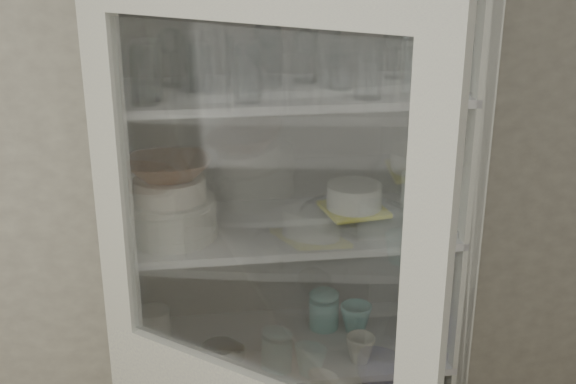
# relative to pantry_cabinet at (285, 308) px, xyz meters

# --- Properties ---
(wall_back) EXTENTS (3.60, 0.02, 2.60)m
(wall_back) POSITION_rel_pantry_cabinet_xyz_m (-0.20, 0.16, 0.36)
(wall_back) COLOR #9D978B
(wall_back) RESTS_ON ground
(pantry_cabinet) EXTENTS (1.00, 0.45, 2.10)m
(pantry_cabinet) POSITION_rel_pantry_cabinet_xyz_m (0.00, 0.00, 0.00)
(pantry_cabinet) COLOR #B8B8B8
(pantry_cabinet) RESTS_ON floor
(tumbler_0) EXTENTS (0.10, 0.10, 0.15)m
(tumbler_0) POSITION_rel_pantry_cabinet_xyz_m (-0.37, -0.17, 0.80)
(tumbler_0) COLOR silver
(tumbler_0) RESTS_ON shelf_glass
(tumbler_1) EXTENTS (0.09, 0.09, 0.14)m
(tumbler_1) POSITION_rel_pantry_cabinet_xyz_m (-0.38, -0.21, 0.79)
(tumbler_1) COLOR silver
(tumbler_1) RESTS_ON shelf_glass
(tumbler_2) EXTENTS (0.08, 0.08, 0.15)m
(tumbler_2) POSITION_rel_pantry_cabinet_xyz_m (-0.12, -0.18, 0.79)
(tumbler_2) COLOR silver
(tumbler_2) RESTS_ON shelf_glass
(tumbler_3) EXTENTS (0.09, 0.09, 0.14)m
(tumbler_3) POSITION_rel_pantry_cabinet_xyz_m (-0.12, -0.22, 0.79)
(tumbler_3) COLOR silver
(tumbler_3) RESTS_ON shelf_glass
(tumbler_4) EXTENTS (0.09, 0.09, 0.15)m
(tumbler_4) POSITION_rel_pantry_cabinet_xyz_m (0.18, -0.22, 0.79)
(tumbler_4) COLOR silver
(tumbler_4) RESTS_ON shelf_glass
(tumbler_5) EXTENTS (0.08, 0.08, 0.15)m
(tumbler_5) POSITION_rel_pantry_cabinet_xyz_m (0.32, -0.18, 0.80)
(tumbler_5) COLOR silver
(tumbler_5) RESTS_ON shelf_glass
(tumbler_6) EXTENTS (0.09, 0.09, 0.15)m
(tumbler_6) POSITION_rel_pantry_cabinet_xyz_m (0.41, -0.20, 0.79)
(tumbler_6) COLOR silver
(tumbler_6) RESTS_ON shelf_glass
(tumbler_7) EXTENTS (0.08, 0.08, 0.16)m
(tumbler_7) POSITION_rel_pantry_cabinet_xyz_m (-0.27, -0.06, 0.80)
(tumbler_7) COLOR silver
(tumbler_7) RESTS_ON shelf_glass
(tumbler_8) EXTENTS (0.07, 0.07, 0.13)m
(tumbler_8) POSITION_rel_pantry_cabinet_xyz_m (-0.24, -0.08, 0.78)
(tumbler_8) COLOR silver
(tumbler_8) RESTS_ON shelf_glass
(tumbler_9) EXTENTS (0.08, 0.08, 0.14)m
(tumbler_9) POSITION_rel_pantry_cabinet_xyz_m (-0.13, -0.05, 0.79)
(tumbler_9) COLOR silver
(tumbler_9) RESTS_ON shelf_glass
(tumbler_10) EXTENTS (0.08, 0.08, 0.14)m
(tumbler_10) POSITION_rel_pantry_cabinet_xyz_m (-0.05, -0.05, 0.79)
(tumbler_10) COLOR silver
(tumbler_10) RESTS_ON shelf_glass
(tumbler_11) EXTENTS (0.08, 0.08, 0.15)m
(tumbler_11) POSITION_rel_pantry_cabinet_xyz_m (0.11, -0.04, 0.79)
(tumbler_11) COLOR silver
(tumbler_11) RESTS_ON shelf_glass
(goblet_0) EXTENTS (0.08, 0.08, 0.17)m
(goblet_0) POSITION_rel_pantry_cabinet_xyz_m (-0.31, 0.01, 0.81)
(goblet_0) COLOR silver
(goblet_0) RESTS_ON shelf_glass
(goblet_1) EXTENTS (0.08, 0.08, 0.19)m
(goblet_1) POSITION_rel_pantry_cabinet_xyz_m (-0.04, 0.06, 0.81)
(goblet_1) COLOR silver
(goblet_1) RESTS_ON shelf_glass
(goblet_2) EXTENTS (0.07, 0.07, 0.16)m
(goblet_2) POSITION_rel_pantry_cabinet_xyz_m (0.06, 0.01, 0.80)
(goblet_2) COLOR silver
(goblet_2) RESTS_ON shelf_glass
(goblet_3) EXTENTS (0.07, 0.07, 0.17)m
(goblet_3) POSITION_rel_pantry_cabinet_xyz_m (0.33, 0.03, 0.80)
(goblet_3) COLOR silver
(goblet_3) RESTS_ON shelf_glass
(plate_stack_front) EXTENTS (0.25, 0.25, 0.11)m
(plate_stack_front) POSITION_rel_pantry_cabinet_xyz_m (-0.33, -0.12, 0.38)
(plate_stack_front) COLOR silver
(plate_stack_front) RESTS_ON shelf_plates
(plate_stack_back) EXTENTS (0.22, 0.22, 0.08)m
(plate_stack_back) POSITION_rel_pantry_cabinet_xyz_m (-0.34, 0.03, 0.36)
(plate_stack_back) COLOR silver
(plate_stack_back) RESTS_ON shelf_plates
(cream_bowl) EXTENTS (0.24, 0.24, 0.06)m
(cream_bowl) POSITION_rel_pantry_cabinet_xyz_m (-0.33, -0.12, 0.46)
(cream_bowl) COLOR silver
(cream_bowl) RESTS_ON plate_stack_front
(terracotta_bowl) EXTENTS (0.24, 0.24, 0.06)m
(terracotta_bowl) POSITION_rel_pantry_cabinet_xyz_m (-0.33, -0.12, 0.52)
(terracotta_bowl) COLOR brown
(terracotta_bowl) RESTS_ON cream_bowl
(glass_platter) EXTENTS (0.42, 0.42, 0.02)m
(glass_platter) POSITION_rel_pantry_cabinet_xyz_m (0.20, -0.05, 0.33)
(glass_platter) COLOR silver
(glass_platter) RESTS_ON shelf_plates
(yellow_trivet) EXTENTS (0.20, 0.20, 0.01)m
(yellow_trivet) POSITION_rel_pantry_cabinet_xyz_m (0.20, -0.05, 0.35)
(yellow_trivet) COLOR gold
(yellow_trivet) RESTS_ON glass_platter
(white_ramekin) EXTENTS (0.17, 0.17, 0.07)m
(white_ramekin) POSITION_rel_pantry_cabinet_xyz_m (0.20, -0.05, 0.39)
(white_ramekin) COLOR silver
(white_ramekin) RESTS_ON yellow_trivet
(grey_bowl_stack) EXTENTS (0.12, 0.12, 0.12)m
(grey_bowl_stack) POSITION_rel_pantry_cabinet_xyz_m (0.41, -0.04, 0.38)
(grey_bowl_stack) COLOR silver
(grey_bowl_stack) RESTS_ON shelf_plates
(mug_blue) EXTENTS (0.17, 0.17, 0.11)m
(mug_blue) POSITION_rel_pantry_cabinet_xyz_m (0.41, -0.11, -0.03)
(mug_blue) COLOR navy
(mug_blue) RESTS_ON shelf_mugs
(mug_teal) EXTENTS (0.12, 0.12, 0.09)m
(mug_teal) POSITION_rel_pantry_cabinet_xyz_m (0.22, -0.04, -0.03)
(mug_teal) COLOR teal
(mug_teal) RESTS_ON shelf_mugs
(mug_white) EXTENTS (0.10, 0.10, 0.08)m
(mug_white) POSITION_rel_pantry_cabinet_xyz_m (0.20, -0.21, -0.04)
(mug_white) COLOR silver
(mug_white) RESTS_ON shelf_mugs
(teal_jar) EXTENTS (0.10, 0.10, 0.12)m
(teal_jar) POSITION_rel_pantry_cabinet_xyz_m (0.13, 0.00, -0.02)
(teal_jar) COLOR teal
(teal_jar) RESTS_ON shelf_mugs
(measuring_cups) EXTENTS (0.11, 0.11, 0.04)m
(measuring_cups) POSITION_rel_pantry_cabinet_xyz_m (-0.22, -0.14, -0.06)
(measuring_cups) COLOR #B9B9BA
(measuring_cups) RESTS_ON shelf_mugs
(white_canister) EXTENTS (0.12, 0.12, 0.12)m
(white_canister) POSITION_rel_pantry_cabinet_xyz_m (-0.41, -0.03, -0.02)
(white_canister) COLOR silver
(white_canister) RESTS_ON shelf_mugs
(tumbler_12) EXTENTS (0.07, 0.07, 0.13)m
(tumbler_12) POSITION_rel_pantry_cabinet_xyz_m (0.14, -0.10, 0.79)
(tumbler_12) COLOR silver
(tumbler_12) RESTS_ON shelf_glass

